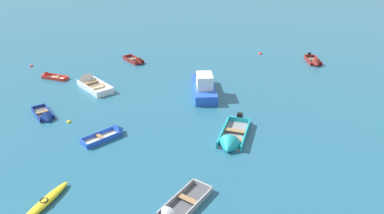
{
  "coord_description": "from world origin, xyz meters",
  "views": [
    {
      "loc": [
        -3.69,
        -5.58,
        12.26
      ],
      "look_at": [
        0.0,
        19.0,
        0.15
      ],
      "focal_mm": 31.73,
      "sensor_mm": 36.0,
      "label": 1
    }
  ],
  "objects_px": {
    "rowboat_turquoise_near_right": "(231,141)",
    "mooring_buoy_between_boats_right": "(69,122)",
    "rowboat_red_cluster_outer": "(49,76)",
    "rowboat_maroon_far_right": "(315,63)",
    "rowboat_maroon_near_camera": "(137,62)",
    "kayak_yellow_far_left": "(44,203)",
    "rowboat_grey_back_row_right": "(173,214)",
    "rowboat_deep_blue_back_row_left": "(46,117)",
    "motor_launch_blue_distant_center": "(203,85)",
    "rowboat_white_near_left": "(89,83)",
    "rowboat_blue_midfield_left": "(112,133)",
    "mooring_buoy_between_boats_left": "(260,54)",
    "mooring_buoy_near_foreground": "(31,66)"
  },
  "relations": [
    {
      "from": "rowboat_blue_midfield_left",
      "to": "mooring_buoy_between_boats_right",
      "type": "distance_m",
      "value": 4.13
    },
    {
      "from": "kayak_yellow_far_left",
      "to": "rowboat_blue_midfield_left",
      "type": "relative_size",
      "value": 1.08
    },
    {
      "from": "rowboat_red_cluster_outer",
      "to": "rowboat_deep_blue_back_row_left",
      "type": "relative_size",
      "value": 0.93
    },
    {
      "from": "kayak_yellow_far_left",
      "to": "rowboat_grey_back_row_right",
      "type": "relative_size",
      "value": 0.97
    },
    {
      "from": "kayak_yellow_far_left",
      "to": "rowboat_maroon_near_camera",
      "type": "relative_size",
      "value": 0.97
    },
    {
      "from": "kayak_yellow_far_left",
      "to": "rowboat_deep_blue_back_row_left",
      "type": "bearing_deg",
      "value": 102.32
    },
    {
      "from": "rowboat_maroon_far_right",
      "to": "rowboat_grey_back_row_right",
      "type": "distance_m",
      "value": 27.48
    },
    {
      "from": "rowboat_deep_blue_back_row_left",
      "to": "rowboat_blue_midfield_left",
      "type": "relative_size",
      "value": 1.04
    },
    {
      "from": "rowboat_red_cluster_outer",
      "to": "mooring_buoy_between_boats_right",
      "type": "xyz_separation_m",
      "value": [
        3.63,
        -10.03,
        -0.14
      ]
    },
    {
      "from": "motor_launch_blue_distant_center",
      "to": "mooring_buoy_between_boats_left",
      "type": "relative_size",
      "value": 14.39
    },
    {
      "from": "motor_launch_blue_distant_center",
      "to": "rowboat_grey_back_row_right",
      "type": "distance_m",
      "value": 15.8
    },
    {
      "from": "rowboat_maroon_near_camera",
      "to": "rowboat_maroon_far_right",
      "type": "bearing_deg",
      "value": -9.61
    },
    {
      "from": "kayak_yellow_far_left",
      "to": "rowboat_grey_back_row_right",
      "type": "distance_m",
      "value": 6.75
    },
    {
      "from": "rowboat_white_near_left",
      "to": "rowboat_blue_midfield_left",
      "type": "distance_m",
      "value": 10.15
    },
    {
      "from": "motor_launch_blue_distant_center",
      "to": "rowboat_deep_blue_back_row_left",
      "type": "relative_size",
      "value": 1.93
    },
    {
      "from": "motor_launch_blue_distant_center",
      "to": "mooring_buoy_between_boats_right",
      "type": "relative_size",
      "value": 17.45
    },
    {
      "from": "kayak_yellow_far_left",
      "to": "rowboat_turquoise_near_right",
      "type": "relative_size",
      "value": 0.72
    },
    {
      "from": "rowboat_red_cluster_outer",
      "to": "rowboat_turquoise_near_right",
      "type": "relative_size",
      "value": 0.64
    },
    {
      "from": "kayak_yellow_far_left",
      "to": "rowboat_red_cluster_outer",
      "type": "height_order",
      "value": "rowboat_red_cluster_outer"
    },
    {
      "from": "mooring_buoy_between_boats_left",
      "to": "rowboat_grey_back_row_right",
      "type": "bearing_deg",
      "value": -117.33
    },
    {
      "from": "mooring_buoy_between_boats_left",
      "to": "rowboat_white_near_left",
      "type": "bearing_deg",
      "value": -159.68
    },
    {
      "from": "rowboat_grey_back_row_right",
      "to": "rowboat_turquoise_near_right",
      "type": "distance_m",
      "value": 7.58
    },
    {
      "from": "rowboat_maroon_far_right",
      "to": "rowboat_maroon_near_camera",
      "type": "height_order",
      "value": "rowboat_maroon_far_right"
    },
    {
      "from": "kayak_yellow_far_left",
      "to": "rowboat_red_cluster_outer",
      "type": "relative_size",
      "value": 1.12
    },
    {
      "from": "rowboat_turquoise_near_right",
      "to": "rowboat_red_cluster_outer",
      "type": "bearing_deg",
      "value": 135.26
    },
    {
      "from": "rowboat_grey_back_row_right",
      "to": "mooring_buoy_between_boats_right",
      "type": "bearing_deg",
      "value": 122.12
    },
    {
      "from": "rowboat_white_near_left",
      "to": "kayak_yellow_far_left",
      "type": "bearing_deg",
      "value": -91.03
    },
    {
      "from": "rowboat_white_near_left",
      "to": "rowboat_turquoise_near_right",
      "type": "relative_size",
      "value": 0.99
    },
    {
      "from": "rowboat_red_cluster_outer",
      "to": "rowboat_deep_blue_back_row_left",
      "type": "distance_m",
      "value": 9.36
    },
    {
      "from": "rowboat_turquoise_near_right",
      "to": "mooring_buoy_between_boats_right",
      "type": "relative_size",
      "value": 13.11
    },
    {
      "from": "kayak_yellow_far_left",
      "to": "mooring_buoy_between_boats_left",
      "type": "distance_m",
      "value": 30.77
    },
    {
      "from": "mooring_buoy_near_foreground",
      "to": "mooring_buoy_between_boats_left",
      "type": "xyz_separation_m",
      "value": [
        26.3,
        0.65,
        0.0
      ]
    },
    {
      "from": "mooring_buoy_between_boats_right",
      "to": "rowboat_red_cluster_outer",
      "type": "bearing_deg",
      "value": 109.88
    },
    {
      "from": "rowboat_grey_back_row_right",
      "to": "mooring_buoy_near_foreground",
      "type": "xyz_separation_m",
      "value": [
        -13.15,
        24.8,
        -0.15
      ]
    },
    {
      "from": "rowboat_maroon_near_camera",
      "to": "motor_launch_blue_distant_center",
      "type": "bearing_deg",
      "value": -56.47
    },
    {
      "from": "rowboat_grey_back_row_right",
      "to": "rowboat_maroon_near_camera",
      "type": "bearing_deg",
      "value": 93.98
    },
    {
      "from": "rowboat_turquoise_near_right",
      "to": "rowboat_maroon_far_right",
      "type": "bearing_deg",
      "value": 47.86
    },
    {
      "from": "rowboat_deep_blue_back_row_left",
      "to": "mooring_buoy_between_boats_right",
      "type": "distance_m",
      "value": 2.04
    },
    {
      "from": "rowboat_deep_blue_back_row_left",
      "to": "mooring_buoy_between_boats_left",
      "type": "relative_size",
      "value": 7.45
    },
    {
      "from": "kayak_yellow_far_left",
      "to": "rowboat_grey_back_row_right",
      "type": "bearing_deg",
      "value": -15.32
    },
    {
      "from": "rowboat_maroon_far_right",
      "to": "rowboat_blue_midfield_left",
      "type": "distance_m",
      "value": 24.67
    },
    {
      "from": "kayak_yellow_far_left",
      "to": "rowboat_red_cluster_outer",
      "type": "xyz_separation_m",
      "value": [
        -3.96,
        19.14,
        -0.03
      ]
    },
    {
      "from": "rowboat_turquoise_near_right",
      "to": "mooring_buoy_near_foreground",
      "type": "distance_m",
      "value": 25.72
    },
    {
      "from": "rowboat_white_near_left",
      "to": "mooring_buoy_between_boats_left",
      "type": "height_order",
      "value": "rowboat_white_near_left"
    },
    {
      "from": "rowboat_maroon_far_right",
      "to": "mooring_buoy_near_foreground",
      "type": "bearing_deg",
      "value": 172.78
    },
    {
      "from": "motor_launch_blue_distant_center",
      "to": "rowboat_blue_midfield_left",
      "type": "relative_size",
      "value": 2.0
    },
    {
      "from": "rowboat_red_cluster_outer",
      "to": "mooring_buoy_between_boats_left",
      "type": "distance_m",
      "value": 24.05
    },
    {
      "from": "rowboat_deep_blue_back_row_left",
      "to": "rowboat_maroon_near_camera",
      "type": "distance_m",
      "value": 14.27
    },
    {
      "from": "motor_launch_blue_distant_center",
      "to": "rowboat_maroon_far_right",
      "type": "bearing_deg",
      "value": 22.58
    },
    {
      "from": "kayak_yellow_far_left",
      "to": "motor_launch_blue_distant_center",
      "type": "bearing_deg",
      "value": 51.26
    }
  ]
}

